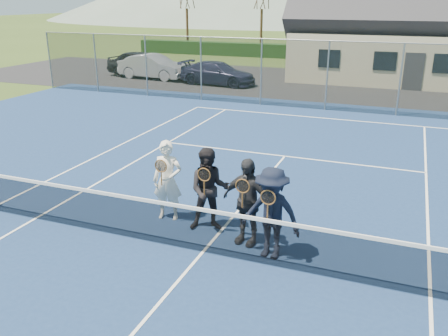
# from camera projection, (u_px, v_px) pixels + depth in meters

# --- Properties ---
(ground) EXTENTS (220.00, 220.00, 0.00)m
(ground) POSITION_uv_depth(u_px,v_px,m) (345.00, 86.00, 26.80)
(ground) COLOR #324619
(ground) RESTS_ON ground
(court_surface) EXTENTS (30.00, 30.00, 0.02)m
(court_surface) POSITION_uv_depth(u_px,v_px,m) (203.00, 253.00, 9.26)
(court_surface) COLOR navy
(court_surface) RESTS_ON ground
(tarmac_carpark) EXTENTS (40.00, 12.00, 0.01)m
(tarmac_carpark) POSITION_uv_depth(u_px,v_px,m) (276.00, 82.00, 28.16)
(tarmac_carpark) COLOR black
(tarmac_carpark) RESTS_ON ground
(hedge_row) EXTENTS (40.00, 1.20, 1.10)m
(hedge_row) POSITION_uv_depth(u_px,v_px,m) (367.00, 54.00, 37.14)
(hedge_row) COLOR black
(hedge_row) RESTS_ON ground
(car_a) EXTENTS (4.92, 2.43, 1.61)m
(car_a) POSITION_uv_depth(u_px,v_px,m) (143.00, 64.00, 29.89)
(car_a) COLOR black
(car_a) RESTS_ON ground
(car_b) EXTENTS (4.60, 1.99, 1.47)m
(car_b) POSITION_uv_depth(u_px,v_px,m) (153.00, 67.00, 29.10)
(car_b) COLOR #97989F
(car_b) RESTS_ON ground
(car_c) EXTENTS (4.62, 2.22, 1.30)m
(car_c) POSITION_uv_depth(u_px,v_px,m) (218.00, 73.00, 27.13)
(car_c) COLOR #1B1C37
(car_c) RESTS_ON ground
(court_markings) EXTENTS (11.03, 23.83, 0.01)m
(court_markings) POSITION_uv_depth(u_px,v_px,m) (203.00, 252.00, 9.25)
(court_markings) COLOR white
(court_markings) RESTS_ON court_surface
(tennis_net) EXTENTS (11.68, 0.08, 1.10)m
(tennis_net) POSITION_uv_depth(u_px,v_px,m) (203.00, 228.00, 9.08)
(tennis_net) COLOR slate
(tennis_net) RESTS_ON ground
(perimeter_fence) EXTENTS (30.07, 0.07, 3.02)m
(perimeter_fence) POSITION_uv_depth(u_px,v_px,m) (327.00, 76.00, 20.58)
(perimeter_fence) COLOR slate
(perimeter_fence) RESTS_ON ground
(clubhouse) EXTENTS (15.60, 8.20, 7.70)m
(clubhouse) POSITION_uv_depth(u_px,v_px,m) (430.00, 11.00, 27.59)
(clubhouse) COLOR beige
(clubhouse) RESTS_ON ground
(player_a) EXTENTS (0.72, 0.56, 1.80)m
(player_a) POSITION_uv_depth(u_px,v_px,m) (168.00, 181.00, 10.40)
(player_a) COLOR white
(player_a) RESTS_ON court_surface
(player_b) EXTENTS (1.06, 0.95, 1.80)m
(player_b) POSITION_uv_depth(u_px,v_px,m) (210.00, 190.00, 9.91)
(player_b) COLOR black
(player_b) RESTS_ON court_surface
(player_c) EXTENTS (1.12, 0.62, 1.80)m
(player_c) POSITION_uv_depth(u_px,v_px,m) (247.00, 201.00, 9.33)
(player_c) COLOR #27282D
(player_c) RESTS_ON court_surface
(player_d) EXTENTS (1.24, 0.82, 1.80)m
(player_d) POSITION_uv_depth(u_px,v_px,m) (271.00, 213.00, 8.82)
(player_d) COLOR black
(player_d) RESTS_ON court_surface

